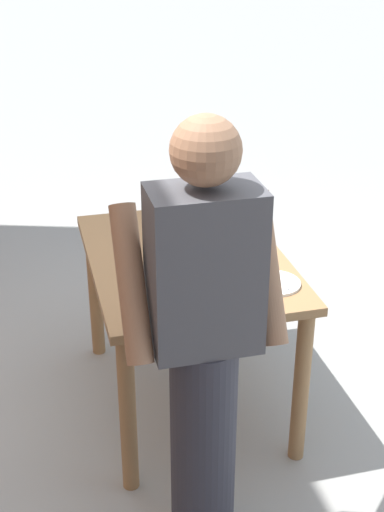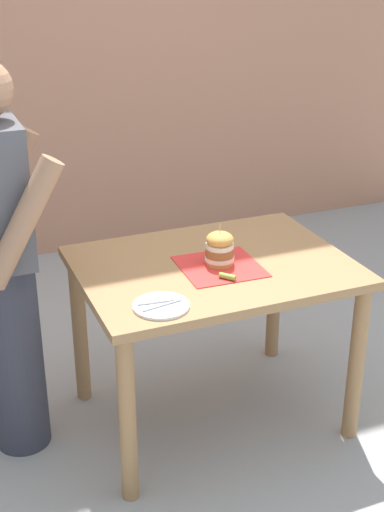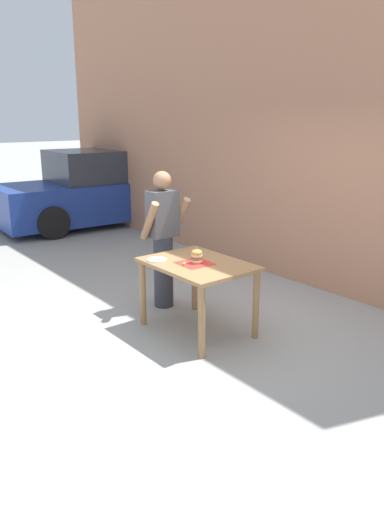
# 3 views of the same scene
# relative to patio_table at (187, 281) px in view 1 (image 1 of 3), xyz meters

# --- Properties ---
(ground_plane) EXTENTS (80.00, 80.00, 0.00)m
(ground_plane) POSITION_rel_patio_table_xyz_m (0.00, 0.00, -0.67)
(ground_plane) COLOR #9E9E99
(patio_table) EXTENTS (0.87, 1.17, 0.80)m
(patio_table) POSITION_rel_patio_table_xyz_m (0.00, 0.00, 0.00)
(patio_table) COLOR #9E7247
(patio_table) RESTS_ON ground
(serving_paper) EXTENTS (0.35, 0.35, 0.00)m
(serving_paper) POSITION_rel_patio_table_xyz_m (-0.05, -0.01, 0.13)
(serving_paper) COLOR red
(serving_paper) RESTS_ON patio_table
(sandwich) EXTENTS (0.13, 0.13, 0.18)m
(sandwich) POSITION_rel_patio_table_xyz_m (-0.03, -0.02, 0.20)
(sandwich) COLOR gold
(sandwich) RESTS_ON serving_paper
(pickle_spear) EXTENTS (0.07, 0.06, 0.02)m
(pickle_spear) POSITION_rel_patio_table_xyz_m (-0.18, 0.01, 0.14)
(pickle_spear) COLOR #8EA83D
(pickle_spear) RESTS_ON serving_paper
(side_plate_with_forks) EXTENTS (0.22, 0.22, 0.02)m
(side_plate_with_forks) POSITION_rel_patio_table_xyz_m (-0.30, 0.35, 0.13)
(side_plate_with_forks) COLOR white
(side_plate_with_forks) RESTS_ON patio_table
(diner_across_table) EXTENTS (0.55, 0.35, 1.69)m
(diner_across_table) POSITION_rel_patio_table_xyz_m (0.15, 0.86, 0.22)
(diner_across_table) COLOR #33333D
(diner_across_table) RESTS_ON ground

